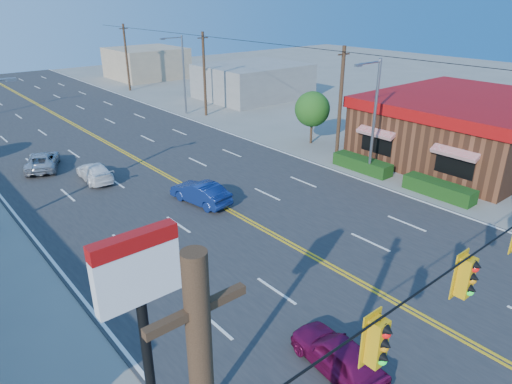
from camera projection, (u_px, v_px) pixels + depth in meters
ground at (501, 362)px, 15.76m from camera, size 160.00×160.00×0.00m
road at (190, 189)px, 29.82m from camera, size 20.00×120.00×0.06m
kfc at (465, 127)px, 35.00m from camera, size 16.30×12.40×4.70m
pizza_hut_sign at (142, 315)px, 10.03m from camera, size 1.90×0.30×6.85m
streetlight_se at (373, 113)px, 30.19m from camera, size 2.55×0.25×8.00m
streetlight_ne at (182, 71)px, 47.08m from camera, size 2.55×0.25×8.00m
utility_pole_near at (340, 104)px, 33.96m from camera, size 0.28×0.28×8.40m
utility_pole_mid at (204, 75)px, 46.62m from camera, size 0.28×0.28×8.40m
utility_pole_far at (127, 58)px, 59.29m from camera, size 0.28×0.28×8.40m
tree_kfc_rear at (312, 109)px, 38.04m from camera, size 2.94×2.94×4.41m
bld_east_mid at (253, 81)px, 56.09m from camera, size 12.00×10.00×4.00m
bld_east_far at (146, 63)px, 69.72m from camera, size 10.00×10.00×4.40m
car_magenta at (338, 356)px, 15.16m from camera, size 1.89×3.85×1.26m
car_blue at (201, 194)px, 27.46m from camera, size 2.07×4.29×1.36m
car_white at (95, 173)px, 30.95m from camera, size 1.98×4.19×1.18m
car_silver at (42, 162)px, 32.96m from camera, size 3.60×4.86×1.23m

